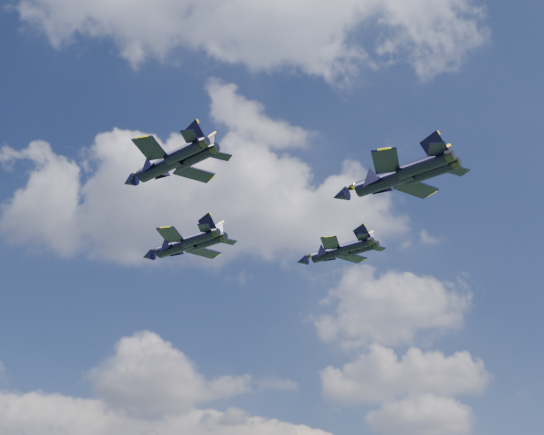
% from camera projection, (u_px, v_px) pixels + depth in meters
% --- Properties ---
extents(jet_lead, '(17.12, 13.06, 4.21)m').
position_uv_depth(jet_lead, '(174.00, 247.00, 110.03)').
color(jet_lead, black).
extents(jet_left, '(15.72, 13.06, 3.96)m').
position_uv_depth(jet_left, '(158.00, 168.00, 85.73)').
color(jet_left, black).
extents(jet_right, '(15.20, 11.71, 3.75)m').
position_uv_depth(jet_right, '(328.00, 254.00, 112.38)').
color(jet_right, black).
extents(jet_slot, '(17.32, 13.73, 4.31)m').
position_uv_depth(jet_slot, '(381.00, 182.00, 85.42)').
color(jet_slot, black).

